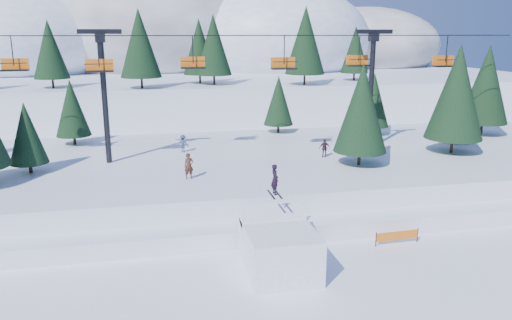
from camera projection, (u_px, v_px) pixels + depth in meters
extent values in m
plane|color=white|center=(272.00, 290.00, 25.01)|extent=(160.00, 160.00, 0.00)
cube|color=white|center=(222.00, 171.00, 41.77)|extent=(70.00, 22.00, 2.50)
cube|color=white|center=(243.00, 222.00, 32.46)|extent=(70.00, 6.00, 1.10)
cube|color=white|center=(182.00, 88.00, 88.75)|extent=(110.00, 60.00, 6.00)
ellipsoid|color=white|center=(14.00, 39.00, 84.89)|extent=(36.00, 32.40, 19.80)
ellipsoid|color=#605B59|center=(145.00, 29.00, 94.50)|extent=(44.00, 39.60, 26.40)
ellipsoid|color=white|center=(278.00, 39.00, 92.14)|extent=(34.00, 30.60, 19.72)
ellipsoid|color=#605B59|center=(365.00, 45.00, 102.13)|extent=(30.00, 27.00, 15.00)
cylinder|color=black|center=(142.00, 83.00, 60.15)|extent=(0.26, 0.26, 1.31)
cone|color=#183418|center=(140.00, 43.00, 58.99)|extent=(4.87, 4.87, 8.05)
cylinder|color=black|center=(214.00, 80.00, 64.44)|extent=(0.26, 0.26, 1.24)
cone|color=#183418|center=(213.00, 45.00, 63.34)|extent=(4.60, 4.60, 7.61)
cylinder|color=black|center=(304.00, 79.00, 64.27)|extent=(0.26, 0.26, 1.37)
cone|color=#183418|center=(305.00, 40.00, 63.05)|extent=(5.10, 5.10, 8.43)
cylinder|color=black|center=(53.00, 83.00, 60.61)|extent=(0.26, 0.26, 1.13)
cone|color=#183418|center=(50.00, 49.00, 59.61)|extent=(4.20, 4.20, 6.95)
cylinder|color=black|center=(354.00, 77.00, 70.34)|extent=(0.26, 0.26, 1.04)
cone|color=#183418|center=(355.00, 50.00, 69.42)|extent=(3.87, 3.87, 6.41)
cylinder|color=black|center=(200.00, 79.00, 66.24)|extent=(0.26, 0.26, 1.17)
cone|color=#183418|center=(199.00, 47.00, 65.21)|extent=(4.33, 4.33, 7.17)
cube|color=white|center=(280.00, 251.00, 26.59)|extent=(3.63, 4.49, 2.46)
cube|color=white|center=(271.00, 216.00, 28.09)|extent=(3.63, 1.57, 0.87)
imported|color=black|center=(275.00, 179.00, 27.26)|extent=(0.47, 0.66, 1.70)
cube|color=black|center=(271.00, 195.00, 27.43)|extent=(0.11, 1.65, 0.03)
cube|color=black|center=(278.00, 194.00, 27.51)|extent=(0.11, 1.65, 0.03)
cylinder|color=black|center=(105.00, 100.00, 38.43)|extent=(0.44, 0.44, 10.00)
cube|color=black|center=(100.00, 31.00, 37.17)|extent=(3.20, 0.35, 0.35)
cube|color=black|center=(100.00, 38.00, 37.28)|extent=(0.70, 0.70, 0.70)
cylinder|color=black|center=(371.00, 93.00, 42.81)|extent=(0.44, 0.44, 10.00)
cube|color=black|center=(374.00, 32.00, 41.54)|extent=(3.20, 0.35, 0.35)
cube|color=black|center=(374.00, 37.00, 41.66)|extent=(0.70, 0.70, 0.70)
cylinder|color=black|center=(247.00, 36.00, 38.29)|extent=(46.00, 0.06, 0.06)
cylinder|color=black|center=(242.00, 35.00, 40.57)|extent=(46.00, 0.06, 0.06)
cylinder|color=black|center=(12.00, 51.00, 37.36)|extent=(0.08, 0.08, 2.20)
cube|color=black|center=(15.00, 70.00, 37.72)|extent=(2.00, 0.75, 0.12)
cube|color=orange|center=(15.00, 64.00, 37.97)|extent=(2.00, 0.10, 0.85)
cylinder|color=black|center=(12.00, 63.00, 37.25)|extent=(2.00, 0.06, 0.06)
cylinder|color=black|center=(98.00, 51.00, 36.36)|extent=(0.08, 0.08, 2.20)
cube|color=black|center=(100.00, 71.00, 36.72)|extent=(2.00, 0.75, 0.12)
cube|color=orange|center=(100.00, 65.00, 36.97)|extent=(2.00, 0.10, 0.85)
cylinder|color=black|center=(99.00, 64.00, 36.25)|extent=(2.00, 0.06, 0.06)
cylinder|color=black|center=(193.00, 50.00, 40.05)|extent=(0.08, 0.08, 2.20)
cube|color=black|center=(193.00, 68.00, 40.40)|extent=(2.00, 0.75, 0.12)
cube|color=orange|center=(193.00, 62.00, 40.65)|extent=(2.00, 0.10, 0.85)
cylinder|color=black|center=(193.00, 61.00, 39.94)|extent=(2.00, 0.06, 0.06)
cylinder|color=black|center=(284.00, 50.00, 39.15)|extent=(0.08, 0.08, 2.20)
cube|color=black|center=(284.00, 69.00, 39.51)|extent=(2.00, 0.75, 0.12)
cube|color=orange|center=(283.00, 63.00, 39.76)|extent=(2.00, 0.10, 0.85)
cylinder|color=black|center=(285.00, 62.00, 39.04)|extent=(2.00, 0.06, 0.06)
cylinder|color=black|center=(359.00, 48.00, 42.88)|extent=(0.08, 0.08, 2.20)
cube|color=black|center=(358.00, 66.00, 43.24)|extent=(2.00, 0.75, 0.12)
cube|color=orange|center=(357.00, 60.00, 43.49)|extent=(2.00, 0.10, 0.85)
cylinder|color=black|center=(360.00, 59.00, 42.78)|extent=(2.00, 0.06, 0.06)
cylinder|color=black|center=(447.00, 49.00, 41.97)|extent=(0.08, 0.08, 2.20)
cube|color=black|center=(445.00, 66.00, 42.33)|extent=(2.00, 0.75, 0.12)
cube|color=orange|center=(443.00, 61.00, 42.57)|extent=(2.00, 0.10, 0.85)
cylinder|color=black|center=(448.00, 60.00, 41.86)|extent=(2.00, 0.06, 0.06)
cylinder|color=black|center=(452.00, 145.00, 42.70)|extent=(0.26, 0.26, 1.28)
cone|color=#183418|center=(457.00, 92.00, 41.57)|extent=(4.76, 4.76, 7.88)
cylinder|color=black|center=(457.00, 138.00, 46.97)|extent=(0.26, 0.26, 0.85)
cone|color=#183418|center=(461.00, 106.00, 46.22)|extent=(3.15, 3.15, 5.22)
cylinder|color=black|center=(481.00, 129.00, 50.33)|extent=(0.26, 0.26, 1.25)
cone|color=#183418|center=(486.00, 84.00, 49.23)|extent=(4.64, 4.64, 7.68)
cylinder|color=black|center=(372.00, 130.00, 50.40)|extent=(0.26, 0.26, 0.87)
cone|color=#183418|center=(373.00, 100.00, 49.63)|extent=(3.22, 3.22, 5.33)
cylinder|color=black|center=(75.00, 140.00, 45.97)|extent=(0.26, 0.26, 0.84)
cone|color=#183418|center=(72.00, 108.00, 45.22)|extent=(3.11, 3.11, 5.15)
cylinder|color=black|center=(278.00, 128.00, 51.59)|extent=(0.26, 0.26, 0.82)
cone|color=#183418|center=(279.00, 100.00, 50.87)|extent=(3.03, 3.03, 5.01)
cylinder|color=black|center=(31.00, 168.00, 36.67)|extent=(0.26, 0.26, 0.73)
cone|color=#183418|center=(27.00, 133.00, 36.02)|extent=(2.72, 2.72, 4.50)
cylinder|color=black|center=(359.00, 158.00, 38.81)|extent=(0.26, 0.26, 1.10)
cone|color=#183418|center=(362.00, 108.00, 37.85)|extent=(4.07, 4.07, 6.73)
imported|color=#3E1F29|center=(325.00, 148.00, 41.20)|extent=(0.92, 0.41, 1.55)
imported|color=#49291B|center=(189.00, 166.00, 34.99)|extent=(0.75, 0.56, 1.86)
imported|color=#2A3C55|center=(183.00, 144.00, 42.89)|extent=(1.12, 0.90, 1.52)
imported|color=#1F3533|center=(354.00, 132.00, 47.01)|extent=(0.79, 1.02, 1.86)
cylinder|color=black|center=(376.00, 239.00, 29.96)|extent=(0.06, 0.06, 0.90)
cylinder|color=black|center=(418.00, 235.00, 30.63)|extent=(0.06, 0.06, 0.90)
cube|color=orange|center=(397.00, 236.00, 30.27)|extent=(2.80, 0.16, 0.55)
cylinder|color=black|center=(352.00, 232.00, 31.10)|extent=(0.06, 0.06, 0.90)
cylinder|color=black|center=(392.00, 227.00, 31.82)|extent=(0.06, 0.06, 0.90)
cube|color=orange|center=(372.00, 228.00, 31.43)|extent=(2.80, 0.22, 0.55)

